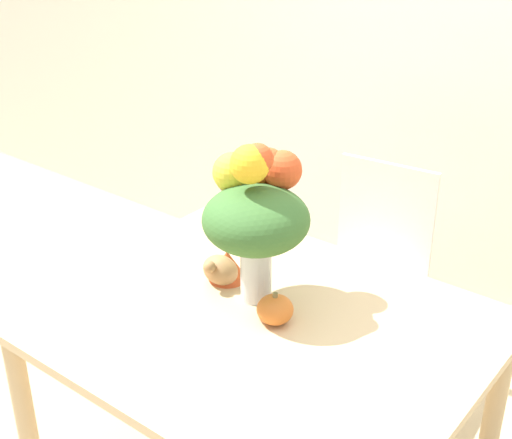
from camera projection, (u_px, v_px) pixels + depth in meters
wall_back at (491, 28)px, 2.79m from camera, size 8.00×0.06×2.70m
dining_table at (260, 348)px, 2.04m from camera, size 1.23×1.00×0.77m
flower_vase at (255, 208)px, 2.00m from camera, size 0.34×0.33×0.48m
pumpkin at (275, 309)px, 1.97m from camera, size 0.10×0.10×0.09m
turkey_figurine at (224, 267)px, 2.16m from camera, size 0.12×0.16×0.10m
dining_chair_near_window at (369, 274)px, 2.83m from camera, size 0.46×0.46×0.89m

